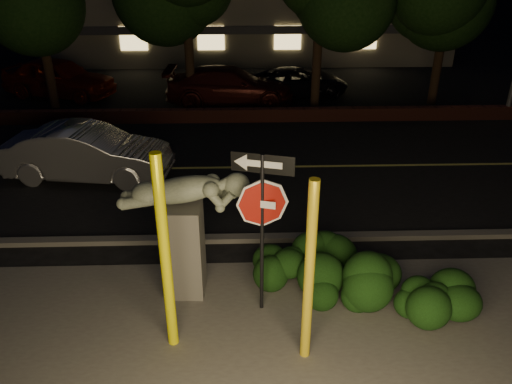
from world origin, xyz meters
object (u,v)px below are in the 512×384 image
yellow_pole_left (165,257)px  parked_car_red (59,77)px  signpost (262,204)px  silver_sedan (88,153)px  yellow_pole_right (309,275)px  parked_car_dark (298,82)px  sculpture (184,221)px  parked_car_darkred (230,86)px

yellow_pole_left → parked_car_red: bearing=113.6°
signpost → silver_sedan: (-4.69, 5.90, -1.45)m
yellow_pole_right → parked_car_dark: (1.51, 15.37, -1.00)m
parked_car_red → parked_car_dark: size_ratio=1.10×
signpost → sculpture: (-1.41, 0.59, -0.65)m
yellow_pole_left → parked_car_dark: yellow_pole_left is taller
silver_sedan → parked_car_dark: size_ratio=1.04×
yellow_pole_left → parked_car_dark: bearing=76.1°
sculpture → silver_sedan: (-3.29, 5.31, -0.80)m
parked_car_red → parked_car_darkred: size_ratio=0.93×
sculpture → parked_car_dark: (3.59, 13.58, -0.95)m
yellow_pole_right → silver_sedan: bearing=127.0°
sculpture → parked_car_red: size_ratio=0.52×
parked_car_red → parked_car_darkred: bearing=-81.7°
parked_car_dark → yellow_pole_left: bearing=152.0°
parked_car_darkred → parked_car_dark: size_ratio=1.19×
yellow_pole_right → parked_car_red: size_ratio=0.66×
yellow_pole_right → parked_car_darkred: yellow_pole_right is taller
parked_car_red → parked_car_dark: bearing=-72.7°
yellow_pole_left → silver_sedan: 7.52m
yellow_pole_right → signpost: (-0.67, 1.20, 0.60)m
yellow_pole_right → sculpture: 2.74m
yellow_pole_left → parked_car_red: 16.69m
yellow_pole_left → parked_car_darkred: size_ratio=0.67×
parked_car_red → parked_car_darkred: (7.45, -1.37, -0.07)m
silver_sedan → parked_car_dark: silver_sedan is taller
signpost → silver_sedan: 7.68m
parked_car_red → parked_car_darkred: 7.57m
sculpture → parked_car_darkred: (0.65, 12.47, -0.80)m
yellow_pole_right → signpost: bearing=119.0°
yellow_pole_right → silver_sedan: 8.94m
yellow_pole_right → parked_car_darkred: 14.36m
sculpture → parked_car_dark: sculpture is taller
signpost → parked_car_darkred: 13.16m
silver_sedan → parked_car_darkred: 8.17m
sculpture → parked_car_red: 15.43m
silver_sedan → parked_car_darkred: bearing=-21.5°
sculpture → yellow_pole_left: bearing=-92.9°
signpost → parked_car_red: signpost is taller
yellow_pole_left → signpost: size_ratio=1.13×
sculpture → parked_car_dark: bearing=77.7°
sculpture → silver_sedan: 6.30m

